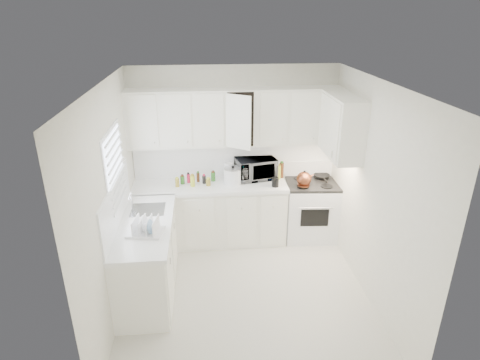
{
  "coord_description": "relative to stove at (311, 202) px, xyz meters",
  "views": [
    {
      "loc": [
        -0.45,
        -4.12,
        3.3
      ],
      "look_at": [
        0.0,
        0.7,
        1.25
      ],
      "focal_mm": 30.29,
      "sensor_mm": 36.0,
      "label": 1
    }
  ],
  "objects": [
    {
      "name": "upper_cabinets_back",
      "position": [
        -1.15,
        0.14,
        0.92
      ],
      "size": [
        3.0,
        0.33,
        0.8
      ],
      "primitive_type": null,
      "color": "white",
      "rests_on": "wall_back"
    },
    {
      "name": "sauce_right_0",
      "position": [
        -0.57,
        0.17,
        0.46
      ],
      "size": [
        0.06,
        0.06,
        0.19
      ],
      "primitive_type": "cylinder",
      "color": "#D31C42",
      "rests_on": "countertop_back"
    },
    {
      "name": "countertop_left",
      "position": [
        -2.34,
        -1.09,
        0.34
      ],
      "size": [
        0.64,
        1.62,
        0.05
      ],
      "primitive_type": "cube",
      "color": "white",
      "rests_on": "lower_cabinets_left"
    },
    {
      "name": "wall_front",
      "position": [
        -1.15,
        -2.89,
        0.72
      ],
      "size": [
        3.0,
        0.0,
        3.0
      ],
      "primitive_type": "plane",
      "rotation": [
        -1.57,
        0.0,
        0.0
      ],
      "color": "white",
      "rests_on": "ground"
    },
    {
      "name": "spice_left_1",
      "position": [
        -1.92,
        0.04,
        0.43
      ],
      "size": [
        0.06,
        0.06,
        0.13
      ],
      "primitive_type": "cylinder",
      "color": "#347928",
      "rests_on": "countertop_back"
    },
    {
      "name": "rice_cooker",
      "position": [
        -1.19,
        0.01,
        0.5
      ],
      "size": [
        0.31,
        0.31,
        0.27
      ],
      "primitive_type": null,
      "rotation": [
        0.0,
        0.0,
        0.17
      ],
      "color": "white",
      "rests_on": "countertop_back"
    },
    {
      "name": "paper_towel",
      "position": [
        -1.25,
        0.13,
        0.5
      ],
      "size": [
        0.12,
        0.12,
        0.27
      ],
      "primitive_type": "cylinder",
      "color": "white",
      "rests_on": "countertop_back"
    },
    {
      "name": "wall_left",
      "position": [
        -2.65,
        -1.29,
        0.72
      ],
      "size": [
        0.0,
        3.2,
        3.2
      ],
      "primitive_type": "plane",
      "rotation": [
        1.57,
        0.0,
        1.57
      ],
      "color": "white",
      "rests_on": "ground"
    },
    {
      "name": "spice_left_3",
      "position": [
        -1.77,
        0.04,
        0.43
      ],
      "size": [
        0.06,
        0.06,
        0.13
      ],
      "primitive_type": "cylinder",
      "color": "#D5E135",
      "rests_on": "countertop_back"
    },
    {
      "name": "spice_left_7",
      "position": [
        -1.47,
        0.04,
        0.43
      ],
      "size": [
        0.06,
        0.06,
        0.13
      ],
      "primitive_type": "cylinder",
      "color": "#347928",
      "rests_on": "countertop_back"
    },
    {
      "name": "microwave",
      "position": [
        -0.84,
        0.16,
        0.56
      ],
      "size": [
        0.63,
        0.43,
        0.39
      ],
      "primitive_type": "imported",
      "rotation": [
        0.0,
        0.0,
        0.22
      ],
      "color": "gray",
      "rests_on": "countertop_back"
    },
    {
      "name": "tea_kettle",
      "position": [
        -0.18,
        -0.16,
        0.48
      ],
      "size": [
        0.27,
        0.23,
        0.24
      ],
      "primitive_type": null,
      "rotation": [
        0.0,
        0.0,
        0.04
      ],
      "color": "maroon",
      "rests_on": "stove"
    },
    {
      "name": "stove",
      "position": [
        0.0,
        0.0,
        0.0
      ],
      "size": [
        0.8,
        0.68,
        1.17
      ],
      "primitive_type": null,
      "rotation": [
        0.0,
        0.0,
        -0.08
      ],
      "color": "white",
      "rests_on": "floor"
    },
    {
      "name": "sauce_right_1",
      "position": [
        -0.51,
        0.11,
        0.46
      ],
      "size": [
        0.06,
        0.06,
        0.19
      ],
      "primitive_type": "cylinder",
      "color": "#D5E135",
      "rests_on": "countertop_back"
    },
    {
      "name": "ceiling",
      "position": [
        -1.15,
        -1.29,
        2.02
      ],
      "size": [
        3.2,
        3.2,
        0.0
      ],
      "primitive_type": "plane",
      "rotation": [
        3.14,
        0.0,
        0.0
      ],
      "color": "white",
      "rests_on": "ground"
    },
    {
      "name": "backsplash_left",
      "position": [
        -2.64,
        -1.09,
        0.64
      ],
      "size": [
        0.02,
        1.6,
        0.55
      ],
      "primitive_type": "cube",
      "color": "white",
      "rests_on": "wall_left"
    },
    {
      "name": "utensil_crock",
      "position": [
        -0.6,
        -0.17,
        0.53
      ],
      "size": [
        0.13,
        0.13,
        0.33
      ],
      "primitive_type": null,
      "rotation": [
        0.0,
        0.0,
        0.18
      ],
      "color": "black",
      "rests_on": "countertop_back"
    },
    {
      "name": "upper_cabinets_right",
      "position": [
        0.19,
        -0.47,
        0.92
      ],
      "size": [
        0.33,
        0.9,
        0.8
      ],
      "primitive_type": null,
      "color": "white",
      "rests_on": "wall_right"
    },
    {
      "name": "spice_left_5",
      "position": [
        -1.62,
        0.04,
        0.43
      ],
      "size": [
        0.06,
        0.06,
        0.13
      ],
      "primitive_type": "cylinder",
      "color": "black",
      "rests_on": "countertop_back"
    },
    {
      "name": "sauce_right_2",
      "position": [
        -0.46,
        0.17,
        0.46
      ],
      "size": [
        0.06,
        0.06,
        0.19
      ],
      "primitive_type": "cylinder",
      "color": "#542F18",
      "rests_on": "countertop_back"
    },
    {
      "name": "spice_left_6",
      "position": [
        -1.55,
        0.13,
        0.43
      ],
      "size": [
        0.06,
        0.06,
        0.13
      ],
      "primitive_type": "cylinder",
      "color": "olive",
      "rests_on": "countertop_back"
    },
    {
      "name": "window_blinds",
      "position": [
        -2.63,
        -0.94,
        0.97
      ],
      "size": [
        0.06,
        0.96,
        1.06
      ],
      "primitive_type": null,
      "color": "white",
      "rests_on": "wall_left"
    },
    {
      "name": "frying_pan",
      "position": [
        0.18,
        0.16,
        0.38
      ],
      "size": [
        0.25,
        0.42,
        0.04
      ],
      "primitive_type": null,
      "rotation": [
        0.0,
        0.0,
        -0.02
      ],
      "color": "black",
      "rests_on": "stove"
    },
    {
      "name": "spice_left_4",
      "position": [
        -1.7,
        0.13,
        0.43
      ],
      "size": [
        0.06,
        0.06,
        0.13
      ],
      "primitive_type": "cylinder",
      "color": "#542F18",
      "rests_on": "countertop_back"
    },
    {
      "name": "wall_right",
      "position": [
        0.35,
        -1.29,
        0.72
      ],
      "size": [
        0.0,
        3.2,
        3.2
      ],
      "primitive_type": "plane",
      "rotation": [
        1.57,
        0.0,
        -1.57
      ],
      "color": "white",
      "rests_on": "ground"
    },
    {
      "name": "spice_left_0",
      "position": [
        -2.0,
        0.13,
        0.43
      ],
      "size": [
        0.06,
        0.06,
        0.13
      ],
      "primitive_type": "cylinder",
      "color": "olive",
      "rests_on": "countertop_back"
    },
    {
      "name": "spice_left_2",
      "position": [
        -1.85,
        0.13,
        0.43
      ],
      "size": [
        0.06,
        0.06,
        0.13
      ],
      "primitive_type": "cylinder",
      "color": "#D31C42",
      "rests_on": "countertop_back"
    },
    {
      "name": "countertop_back",
      "position": [
        -1.54,
        -0.0,
        0.34
      ],
      "size": [
        2.24,
        0.64,
        0.05
      ],
      "primitive_type": "cube",
      "color": "white",
      "rests_on": "lower_cabinets_back"
    },
    {
      "name": "backsplash_back",
      "position": [
        -1.15,
        0.3,
        0.64
      ],
      "size": [
        2.98,
        0.02,
        0.55
      ],
      "primitive_type": "cube",
      "color": "white",
      "rests_on": "wall_back"
    },
    {
      "name": "lower_cabinets_back",
      "position": [
        -1.54,
        0.01,
        -0.13
      ],
      "size": [
        2.22,
        0.6,
        0.9
      ],
      "primitive_type": null,
      "color": "white",
      "rests_on": "floor"
    },
    {
      "name": "wall_back",
      "position": [
        -1.15,
        0.31,
        0.72
      ],
      "size": [
        3.0,
        0.0,
        3.0
      ],
      "primitive_type": "plane",
      "rotation": [
        1.57,
        0.0,
        0.0
      ],
      "color": "white",
      "rests_on": "ground"
    },
    {
      "name": "lower_cabinets_left",
      "position": [
        -2.35,
        -1.09,
        -0.13
      ],
      "size": [
        0.6,
        1.6,
        0.9
      ],
      "primitive_type": null,
      "color": "white",
      "rests_on": "floor"
    },
    {
      "name": "dish_rack",
      "position": [
        -2.3,
        -1.33,
        0.47
      ],
      "size": [
        0.43,
        0.35,
        0.21
      ],
      "primitive_type": null,
      "rotation": [
        0.0,
        0.0,
        -0.17
      ],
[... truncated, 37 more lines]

